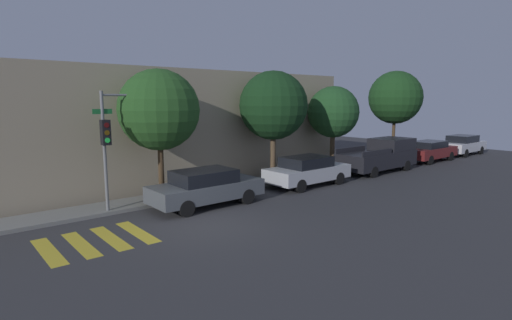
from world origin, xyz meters
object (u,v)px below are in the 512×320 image
sedan_near_corner (206,187)px  tree_behind_truck (395,98)px  sedan_middle (307,170)px  traffic_light_pole (116,129)px  sedan_tail_of_row (463,145)px  pickup_truck (380,156)px  tree_far_end (333,112)px  sedan_far_end (429,151)px  tree_near_corner (159,110)px  tree_midblock (273,106)px

sedan_near_corner → tree_behind_truck: 16.75m
sedan_near_corner → sedan_middle: sedan_near_corner is taller
traffic_light_pole → sedan_near_corner: size_ratio=0.99×
sedan_tail_of_row → pickup_truck: bearing=180.0°
tree_far_end → sedan_middle: bearing=-156.6°
sedan_far_end → tree_behind_truck: bearing=136.7°
sedan_middle → tree_behind_truck: bearing=9.3°
sedan_tail_of_row → tree_near_corner: (-24.32, 1.70, 3.01)m
sedan_far_end → traffic_light_pole: bearing=176.6°
tree_near_corner → tree_midblock: tree_midblock is taller
sedan_far_end → tree_behind_truck: (-1.81, 1.70, 3.59)m
traffic_light_pole → pickup_truck: (15.19, -1.27, -2.23)m
tree_midblock → tree_behind_truck: (11.13, 0.00, 0.43)m
sedan_middle → tree_midblock: (-0.74, 1.70, 3.14)m
sedan_middle → tree_near_corner: size_ratio=0.82×
sedan_middle → tree_midblock: size_ratio=0.79×
traffic_light_pole → tree_far_end: (12.84, 0.44, 0.32)m
tree_near_corner → tree_far_end: 10.89m
sedan_near_corner → sedan_far_end: (18.08, 0.00, -0.02)m
traffic_light_pole → tree_far_end: 12.85m
traffic_light_pole → tree_near_corner: (1.95, 0.44, 0.63)m
sedan_near_corner → tree_midblock: 6.26m
traffic_light_pole → sedan_middle: 9.31m
sedan_middle → tree_near_corner: (-6.96, 1.70, 3.03)m
sedan_near_corner → tree_far_end: tree_far_end is taller
traffic_light_pole → sedan_near_corner: 4.06m
pickup_truck → tree_near_corner: tree_near_corner is taller
sedan_middle → tree_far_end: tree_far_end is taller
sedan_middle → pickup_truck: 6.29m
sedan_near_corner → sedan_middle: bearing=0.0°
tree_near_corner → tree_far_end: tree_near_corner is taller
sedan_middle → pickup_truck: bearing=0.0°
traffic_light_pole → tree_midblock: tree_midblock is taller
tree_midblock → tree_far_end: tree_midblock is taller
pickup_truck → tree_far_end: tree_far_end is taller
sedan_tail_of_row → sedan_near_corner: bearing=180.0°
tree_far_end → tree_behind_truck: (6.46, 0.00, 0.85)m
traffic_light_pole → sedan_tail_of_row: traffic_light_pole is taller
sedan_near_corner → tree_far_end: (9.81, 1.70, 2.72)m
tree_far_end → tree_behind_truck: 6.52m
sedan_near_corner → sedan_tail_of_row: size_ratio=1.03×
sedan_near_corner → tree_near_corner: size_ratio=0.84×
pickup_truck → sedan_far_end: size_ratio=1.17×
sedan_middle → sedan_tail_of_row: bearing=0.0°
sedan_near_corner → pickup_truck: size_ratio=0.84×
pickup_truck → sedan_tail_of_row: size_ratio=1.23×
traffic_light_pole → sedan_far_end: 21.28m
tree_near_corner → sedan_tail_of_row: bearing=-4.0°
sedan_near_corner → tree_near_corner: (-1.07, 1.70, 3.03)m
sedan_far_end → sedan_tail_of_row: (5.17, 0.00, 0.04)m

